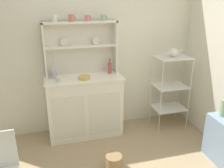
{
  "coord_description": "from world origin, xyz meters",
  "views": [
    {
      "loc": [
        -0.6,
        -1.84,
        2.01
      ],
      "look_at": [
        0.2,
        1.12,
        0.87
      ],
      "focal_mm": 38.47,
      "sensor_mm": 36.0,
      "label": 1
    }
  ],
  "objects_px": {
    "floor_basket": "(114,162)",
    "hutch_shelf_unit": "(81,44)",
    "cup_cream_0": "(55,19)",
    "hutch_cabinet": "(85,106)",
    "bowl_mixing_large": "(61,79)",
    "porcelain_teapot": "(173,53)",
    "bakers_rack": "(171,83)",
    "jam_bottle": "(110,68)",
    "utensil_jar": "(54,74)",
    "flower_vase": "(224,107)",
    "wire_chair": "(0,167)"
  },
  "relations": [
    {
      "from": "utensil_jar",
      "to": "flower_vase",
      "type": "xyz_separation_m",
      "value": [
        2.0,
        -1.05,
        -0.26
      ]
    },
    {
      "from": "hutch_cabinet",
      "to": "cup_cream_0",
      "type": "relative_size",
      "value": 12.74
    },
    {
      "from": "cup_cream_0",
      "to": "jam_bottle",
      "type": "xyz_separation_m",
      "value": [
        0.74,
        -0.04,
        -0.72
      ]
    },
    {
      "from": "bowl_mixing_large",
      "to": "flower_vase",
      "type": "height_order",
      "value": "bowl_mixing_large"
    },
    {
      "from": "bakers_rack",
      "to": "utensil_jar",
      "type": "relative_size",
      "value": 4.59
    },
    {
      "from": "wire_chair",
      "to": "bowl_mixing_large",
      "type": "xyz_separation_m",
      "value": [
        0.65,
        1.12,
        0.43
      ]
    },
    {
      "from": "porcelain_teapot",
      "to": "utensil_jar",
      "type": "bearing_deg",
      "value": 174.26
    },
    {
      "from": "hutch_shelf_unit",
      "to": "bowl_mixing_large",
      "type": "bearing_deg",
      "value": -143.37
    },
    {
      "from": "hutch_cabinet",
      "to": "floor_basket",
      "type": "bearing_deg",
      "value": -76.62
    },
    {
      "from": "bakers_rack",
      "to": "floor_basket",
      "type": "bearing_deg",
      "value": -145.42
    },
    {
      "from": "hutch_shelf_unit",
      "to": "bowl_mixing_large",
      "type": "relative_size",
      "value": 7.38
    },
    {
      "from": "bakers_rack",
      "to": "floor_basket",
      "type": "distance_m",
      "value": 1.51
    },
    {
      "from": "bakers_rack",
      "to": "cup_cream_0",
      "type": "xyz_separation_m",
      "value": [
        -1.66,
        0.22,
        0.99
      ]
    },
    {
      "from": "hutch_cabinet",
      "to": "porcelain_teapot",
      "type": "height_order",
      "value": "porcelain_teapot"
    },
    {
      "from": "hutch_shelf_unit",
      "to": "wire_chair",
      "type": "height_order",
      "value": "hutch_shelf_unit"
    },
    {
      "from": "hutch_cabinet",
      "to": "wire_chair",
      "type": "xyz_separation_m",
      "value": [
        -0.98,
        -1.2,
        0.05
      ]
    },
    {
      "from": "floor_basket",
      "to": "hutch_cabinet",
      "type": "bearing_deg",
      "value": 103.38
    },
    {
      "from": "wire_chair",
      "to": "utensil_jar",
      "type": "distance_m",
      "value": 1.47
    },
    {
      "from": "wire_chair",
      "to": "floor_basket",
      "type": "relative_size",
      "value": 4.15
    },
    {
      "from": "jam_bottle",
      "to": "flower_vase",
      "type": "relative_size",
      "value": 0.63
    },
    {
      "from": "cup_cream_0",
      "to": "bowl_mixing_large",
      "type": "xyz_separation_m",
      "value": [
        0.01,
        -0.2,
        -0.77
      ]
    },
    {
      "from": "wire_chair",
      "to": "jam_bottle",
      "type": "height_order",
      "value": "jam_bottle"
    },
    {
      "from": "cup_cream_0",
      "to": "flower_vase",
      "type": "distance_m",
      "value": 2.43
    },
    {
      "from": "hutch_shelf_unit",
      "to": "jam_bottle",
      "type": "xyz_separation_m",
      "value": [
        0.41,
        -0.08,
        -0.35
      ]
    },
    {
      "from": "bakers_rack",
      "to": "porcelain_teapot",
      "type": "relative_size",
      "value": 5.2
    },
    {
      "from": "bakers_rack",
      "to": "jam_bottle",
      "type": "xyz_separation_m",
      "value": [
        -0.92,
        0.18,
        0.27
      ]
    },
    {
      "from": "hutch_cabinet",
      "to": "porcelain_teapot",
      "type": "distance_m",
      "value": 1.52
    },
    {
      "from": "flower_vase",
      "to": "wire_chair",
      "type": "bearing_deg",
      "value": -175.03
    },
    {
      "from": "wire_chair",
      "to": "cup_cream_0",
      "type": "bearing_deg",
      "value": 31.48
    },
    {
      "from": "bakers_rack",
      "to": "flower_vase",
      "type": "height_order",
      "value": "bakers_rack"
    },
    {
      "from": "bakers_rack",
      "to": "floor_basket",
      "type": "height_order",
      "value": "bakers_rack"
    },
    {
      "from": "bakers_rack",
      "to": "hutch_shelf_unit",
      "type": "bearing_deg",
      "value": 168.89
    },
    {
      "from": "hutch_cabinet",
      "to": "cup_cream_0",
      "type": "height_order",
      "value": "cup_cream_0"
    },
    {
      "from": "wire_chair",
      "to": "hutch_shelf_unit",
      "type": "bearing_deg",
      "value": 21.86
    },
    {
      "from": "bakers_rack",
      "to": "porcelain_teapot",
      "type": "xyz_separation_m",
      "value": [
        -0.0,
        0.0,
        0.49
      ]
    },
    {
      "from": "floor_basket",
      "to": "hutch_shelf_unit",
      "type": "bearing_deg",
      "value": 101.3
    },
    {
      "from": "cup_cream_0",
      "to": "hutch_shelf_unit",
      "type": "bearing_deg",
      "value": 7.34
    },
    {
      "from": "jam_bottle",
      "to": "utensil_jar",
      "type": "distance_m",
      "value": 0.81
    },
    {
      "from": "wire_chair",
      "to": "jam_bottle",
      "type": "xyz_separation_m",
      "value": [
        1.38,
        1.28,
        0.49
      ]
    },
    {
      "from": "bowl_mixing_large",
      "to": "flower_vase",
      "type": "distance_m",
      "value": 2.13
    },
    {
      "from": "floor_basket",
      "to": "utensil_jar",
      "type": "height_order",
      "value": "utensil_jar"
    },
    {
      "from": "utensil_jar",
      "to": "hutch_cabinet",
      "type": "bearing_deg",
      "value": -10.93
    },
    {
      "from": "hutch_cabinet",
      "to": "cup_cream_0",
      "type": "bearing_deg",
      "value": 159.79
    },
    {
      "from": "bowl_mixing_large",
      "to": "porcelain_teapot",
      "type": "distance_m",
      "value": 1.67
    },
    {
      "from": "cup_cream_0",
      "to": "hutch_cabinet",
      "type": "bearing_deg",
      "value": -20.21
    },
    {
      "from": "utensil_jar",
      "to": "floor_basket",
      "type": "bearing_deg",
      "value": -57.08
    },
    {
      "from": "hutch_cabinet",
      "to": "bowl_mixing_large",
      "type": "relative_size",
      "value": 7.9
    },
    {
      "from": "hutch_shelf_unit",
      "to": "bakers_rack",
      "type": "relative_size",
      "value": 0.89
    },
    {
      "from": "bakers_rack",
      "to": "utensil_jar",
      "type": "bearing_deg",
      "value": 174.26
    },
    {
      "from": "bakers_rack",
      "to": "bowl_mixing_large",
      "type": "bearing_deg",
      "value": 179.22
    }
  ]
}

